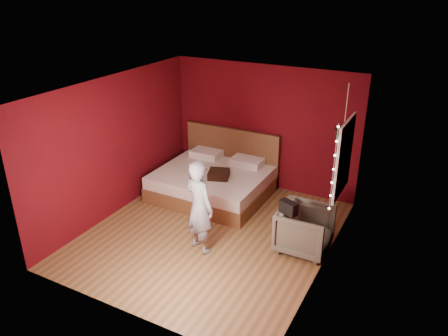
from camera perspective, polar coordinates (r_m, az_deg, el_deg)
The scene contains 10 objects.
floor at distance 7.81m, azimuth -1.74°, elevation -8.52°, with size 4.50×4.50×0.00m, color brown.
room_walls at distance 7.06m, azimuth -1.90°, elevation 3.07°, with size 4.04×4.54×2.62m.
window at distance 7.26m, azimuth 15.36°, elevation 1.30°, with size 0.05×0.97×1.27m.
fairy_lights at distance 6.79m, azimuth 14.11°, elevation -0.16°, with size 0.04×0.04×1.45m.
bed at distance 9.01m, azimuth -1.24°, elevation -1.59°, with size 2.18×1.85×1.20m.
person at distance 7.00m, azimuth -3.24°, elevation -5.08°, with size 0.58×0.38×1.60m, color slate.
armchair at distance 7.32m, azimuth 10.50°, elevation -7.88°, with size 0.82×0.84×0.76m, color #62614D.
handbag at distance 6.90m, azimuth 8.43°, elevation -5.13°, with size 0.29×0.14×0.21m, color black.
throw_pillow at distance 8.54m, azimuth -0.69°, elevation -0.82°, with size 0.39×0.39×0.14m, color black.
hanging_plant at distance 7.63m, azimuth 15.33°, elevation 4.52°, with size 0.43×0.40×1.03m.
Camera 1 is at (3.29, -5.72, 4.19)m, focal length 35.00 mm.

